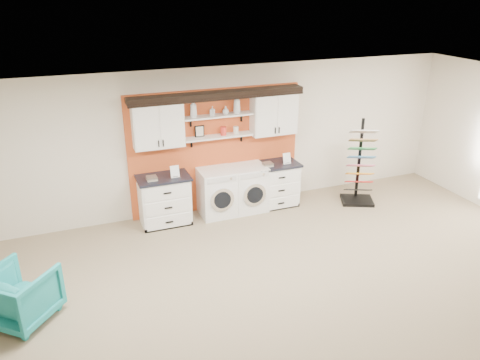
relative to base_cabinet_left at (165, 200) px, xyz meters
name	(u,v)px	position (x,y,z in m)	size (l,w,h in m)	color
floor	(313,330)	(1.13, -3.64, -0.47)	(10.00, 10.00, 0.00)	gray
ceiling	(329,122)	(1.13, -3.64, 2.33)	(10.00, 10.00, 0.00)	white
wall_back	(215,140)	(1.13, 0.36, 0.93)	(10.00, 10.00, 0.00)	beige
accent_panel	(216,150)	(1.13, 0.32, 0.73)	(3.40, 0.07, 2.40)	#C24C21
upper_cabinet_left	(158,124)	(0.00, 0.15, 1.41)	(0.90, 0.35, 0.84)	white
upper_cabinet_right	(274,113)	(2.26, 0.15, 1.41)	(0.90, 0.35, 0.84)	white
shelf_lower	(218,136)	(1.13, 0.16, 1.06)	(1.32, 0.28, 0.03)	white
shelf_upper	(218,116)	(1.13, 0.16, 1.46)	(1.32, 0.28, 0.03)	white
crown_molding	(217,94)	(1.13, 0.17, 1.86)	(3.30, 0.41, 0.13)	black
picture_frame	(200,131)	(0.78, 0.21, 1.19)	(0.18, 0.02, 0.22)	black
canister_red	(223,131)	(1.23, 0.16, 1.16)	(0.11, 0.11, 0.16)	red
canister_cream	(236,130)	(1.48, 0.16, 1.15)	(0.10, 0.10, 0.14)	silver
base_cabinet_left	(165,200)	(0.00, 0.00, 0.00)	(0.96, 0.66, 0.94)	white
base_cabinet_right	(275,184)	(2.26, 0.00, -0.02)	(0.92, 0.66, 0.90)	white
washer	(217,192)	(1.02, 0.00, -0.01)	(0.66, 0.71, 0.92)	white
dryer	(248,188)	(1.68, 0.00, -0.01)	(0.65, 0.71, 0.91)	white
sample_rack	(359,177)	(3.92, -0.50, 0.08)	(0.79, 0.74, 1.73)	black
armchair	(20,295)	(-2.39, -2.04, -0.09)	(0.80, 0.83, 0.75)	teal
soap_bottle_a	(193,108)	(0.67, 0.16, 1.64)	(0.13, 0.13, 0.33)	silver
soap_bottle_b	(212,111)	(1.02, 0.16, 1.56)	(0.08, 0.08, 0.17)	silver
soap_bottle_c	(226,110)	(1.28, 0.16, 1.55)	(0.12, 0.12, 0.15)	silver
soap_bottle_d	(237,104)	(1.50, 0.16, 1.65)	(0.13, 0.13, 0.34)	silver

